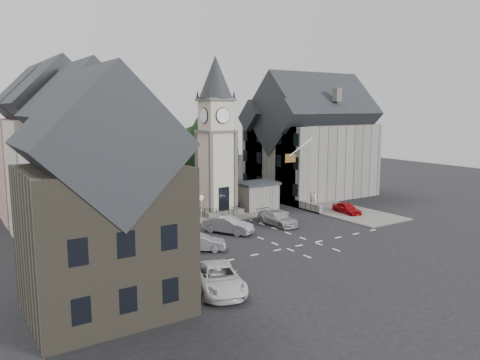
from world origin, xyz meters
TOP-DOWN VIEW (x-y plane):
  - ground at (0.00, 0.00)m, footprint 120.00×120.00m
  - pavement_west at (-12.50, 6.00)m, footprint 6.00×30.00m
  - pavement_east at (12.00, 8.00)m, footprint 6.00×26.00m
  - central_island at (1.50, 8.00)m, footprint 10.00×8.00m
  - road_markings at (0.00, -5.50)m, footprint 20.00×8.00m
  - clock_tower at (0.00, 7.99)m, footprint 4.86×4.86m
  - stone_shelter at (4.80, 7.50)m, footprint 4.30×3.30m
  - town_tree at (2.00, 13.00)m, footprint 7.20×7.20m
  - warning_sign_post at (-3.20, 5.43)m, footprint 0.70×0.19m
  - terrace_pink at (-15.50, 16.00)m, footprint 8.10×7.60m
  - terrace_cream at (-15.50, 8.00)m, footprint 8.10×7.60m
  - terrace_tudor at (-15.50, 0.00)m, footprint 8.10×7.60m
  - building_sw_stone at (-17.00, -9.00)m, footprint 8.60×7.60m
  - backdrop_west at (-12.00, 28.00)m, footprint 20.00×10.00m
  - east_building at (15.59, 11.00)m, footprint 14.40×11.40m
  - east_boundary_wall at (9.20, 10.00)m, footprint 0.40×16.00m
  - flagpole at (8.00, 4.00)m, footprint 3.68×0.10m
  - car_west_blue at (-8.78, -1.30)m, footprint 3.82×3.08m
  - car_west_silver at (-7.50, -2.30)m, footprint 4.06×3.21m
  - car_west_grey at (-11.03, 8.00)m, footprint 5.50×4.69m
  - car_island_silver at (-2.94, 0.99)m, footprint 3.65×4.77m
  - car_island_east at (2.50, 0.82)m, footprint 2.15×4.72m
  - car_east_red at (11.50, 0.55)m, footprint 1.87×3.73m
  - van_sw_white at (-10.44, -10.00)m, footprint 4.12×6.11m
  - pedestrian at (11.50, 5.52)m, footprint 0.74×0.63m

SIDE VIEW (x-z plane):
  - ground at x=0.00m, z-range 0.00..0.00m
  - road_markings at x=0.00m, z-range 0.00..0.01m
  - pavement_west at x=-12.50m, z-range 0.00..0.14m
  - pavement_east at x=12.00m, z-range 0.00..0.14m
  - central_island at x=1.50m, z-range 0.00..0.16m
  - east_boundary_wall at x=9.20m, z-range 0.00..0.90m
  - car_east_red at x=11.50m, z-range 0.00..1.22m
  - car_west_blue at x=-8.78m, z-range 0.00..1.22m
  - car_west_silver at x=-7.50m, z-range 0.00..1.29m
  - car_island_east at x=2.50m, z-range 0.00..1.34m
  - car_west_grey at x=-11.03m, z-range 0.00..1.40m
  - car_island_silver at x=-2.94m, z-range 0.00..1.51m
  - van_sw_white at x=-10.44m, z-range 0.00..1.55m
  - pedestrian at x=11.50m, z-range 0.00..1.71m
  - stone_shelter at x=4.80m, z-range 0.01..3.09m
  - warning_sign_post at x=-3.20m, z-range 0.60..3.45m
  - backdrop_west at x=-12.00m, z-range 0.00..8.00m
  - building_sw_stone at x=-17.00m, z-range 0.15..10.55m
  - terrace_tudor at x=-15.50m, z-range 0.19..12.19m
  - east_building at x=15.59m, z-range -0.04..12.56m
  - terrace_pink at x=-15.50m, z-range 0.18..12.98m
  - terrace_cream at x=-15.50m, z-range 0.18..12.98m
  - town_tree at x=2.00m, z-range 1.57..12.37m
  - flagpole at x=8.00m, z-range 5.63..8.37m
  - clock_tower at x=0.00m, z-range 0.00..16.25m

